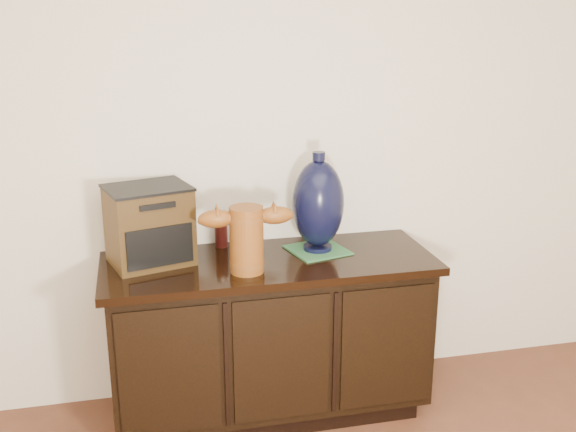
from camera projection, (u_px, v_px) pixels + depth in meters
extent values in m
plane|color=white|center=(256.00, 126.00, 3.06)|extent=(4.50, 0.00, 4.50)
cube|color=black|center=(270.00, 401.00, 3.17)|extent=(1.29, 0.45, 0.08)
cube|color=black|center=(270.00, 332.00, 3.07)|extent=(1.40, 0.50, 0.64)
cube|color=black|center=(269.00, 263.00, 2.97)|extent=(1.46, 0.56, 0.03)
cube|color=black|center=(170.00, 372.00, 2.73)|extent=(0.41, 0.01, 0.56)
cube|color=black|center=(282.00, 359.00, 2.83)|extent=(0.41, 0.01, 0.56)
cube|color=black|center=(386.00, 347.00, 2.93)|extent=(0.41, 0.01, 0.56)
cylinder|color=brown|center=(247.00, 240.00, 2.78)|extent=(0.14, 0.14, 0.28)
cylinder|color=#47220D|center=(247.00, 263.00, 2.81)|extent=(0.15, 0.15, 0.03)
cylinder|color=#47220D|center=(246.00, 218.00, 2.76)|extent=(0.15, 0.15, 0.03)
ellipsoid|color=brown|center=(216.00, 219.00, 2.73)|extent=(0.15, 0.07, 0.08)
ellipsoid|color=brown|center=(275.00, 215.00, 2.78)|extent=(0.15, 0.07, 0.08)
cube|color=#3B270E|center=(149.00, 226.00, 2.88)|extent=(0.39, 0.34, 0.33)
cube|color=black|center=(160.00, 247.00, 2.78)|extent=(0.27, 0.08, 0.17)
cube|color=black|center=(147.00, 188.00, 2.83)|extent=(0.40, 0.36, 0.01)
cube|color=#2F693C|center=(318.00, 250.00, 3.07)|extent=(0.29, 0.29, 0.01)
cylinder|color=black|center=(318.00, 247.00, 3.06)|extent=(0.13, 0.13, 0.02)
ellipsoid|color=black|center=(318.00, 204.00, 3.00)|extent=(0.28, 0.28, 0.39)
cylinder|color=black|center=(319.00, 156.00, 2.94)|extent=(0.06, 0.06, 0.04)
cylinder|color=#56120E|center=(221.00, 232.00, 3.10)|extent=(0.06, 0.06, 0.15)
cylinder|color=silver|center=(221.00, 214.00, 3.08)|extent=(0.05, 0.05, 0.02)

